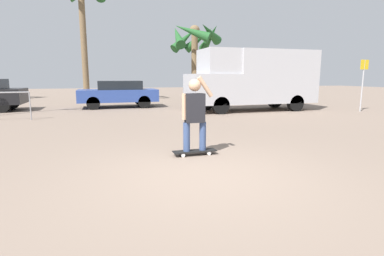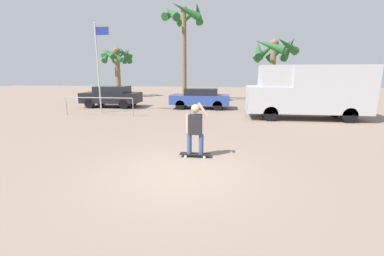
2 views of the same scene
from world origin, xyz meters
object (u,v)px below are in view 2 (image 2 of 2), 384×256
Objects in this scene: parked_car_black at (112,96)px; flagpole at (99,63)px; skateboard at (195,154)px; parked_car_blue at (200,98)px; palm_tree_near_van at (274,51)px; person_skateboarder at (195,126)px; palm_tree_far_left at (117,58)px; palm_tree_center_background at (183,21)px; camper_van at (309,90)px.

parked_car_black is 0.76× the size of flagpole.
parked_car_blue is at bearing 94.97° from skateboard.
parked_car_blue is 6.93m from flagpole.
parked_car_black is at bearing 125.19° from skateboard.
flagpole is at bearing -151.00° from palm_tree_near_van.
person_skateboarder reaches higher than parked_car_blue.
parked_car_black reaches higher than skateboard.
skateboard is 0.60× the size of person_skateboarder.
parked_car_black is 8.78m from palm_tree_far_left.
palm_tree_near_van is 7.62m from palm_tree_center_background.
person_skateboarder is at bearing -60.80° from palm_tree_far_left.
palm_tree_center_background is at bearing 100.69° from person_skateboarder.
palm_tree_near_van reaches higher than skateboard.
palm_tree_far_left is (-10.17, 18.20, 2.97)m from person_skateboarder.
person_skateboarder is at bearing -107.57° from palm_tree_near_van.
palm_tree_near_van is (4.51, 14.24, 4.03)m from skateboard.
flagpole reaches higher than skateboard.
palm_tree_far_left reaches higher than parked_car_black.
person_skateboarder reaches higher than parked_car_black.
flagpole is (3.28, -10.28, -0.87)m from palm_tree_far_left.
parked_car_blue is 0.77× the size of palm_tree_near_van.
palm_tree_far_left is at bearing 119.20° from person_skateboarder.
palm_tree_center_background is 8.77m from palm_tree_far_left.
parked_car_blue reaches higher than skateboard.
camper_van is 1.52× the size of parked_car_blue.
palm_tree_near_van is at bearing 72.43° from person_skateboarder.
parked_car_blue is 12.40m from palm_tree_far_left.
flagpole is at bearing -79.15° from parked_car_black.
parked_car_black is 8.35m from palm_tree_center_background.
camper_van is 7.51m from palm_tree_near_van.
flagpole is at bearing 131.06° from skateboard.
camper_van is 7.06m from parked_car_blue.
person_skateboarder is 0.29× the size of palm_tree_near_van.
camper_van is 1.18× the size of palm_tree_near_van.
palm_tree_far_left is at bearing 109.84° from parked_car_black.
palm_tree_near_van is at bearing 95.87° from camper_van.
palm_tree_far_left is 0.93× the size of flagpole.
person_skateboarder is 15.67m from palm_tree_center_background.
palm_tree_center_background reaches higher than skateboard.
flagpole is at bearing 176.69° from camper_van.
camper_van is 1.23× the size of palm_tree_far_left.
parked_car_black is at bearing -162.45° from palm_tree_near_van.
skateboard is 12.84m from parked_car_black.
flagpole reaches higher than camper_van.
palm_tree_center_background is at bearing -27.08° from palm_tree_far_left.
palm_tree_near_van is at bearing 29.00° from flagpole.
flagpole is (-12.13, 0.70, 1.49)m from camper_van.
palm_tree_near_van is 0.66× the size of palm_tree_center_background.
parked_car_blue is 0.75× the size of flagpole.
palm_tree_far_left is (-10.18, 18.20, 3.83)m from skateboard.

